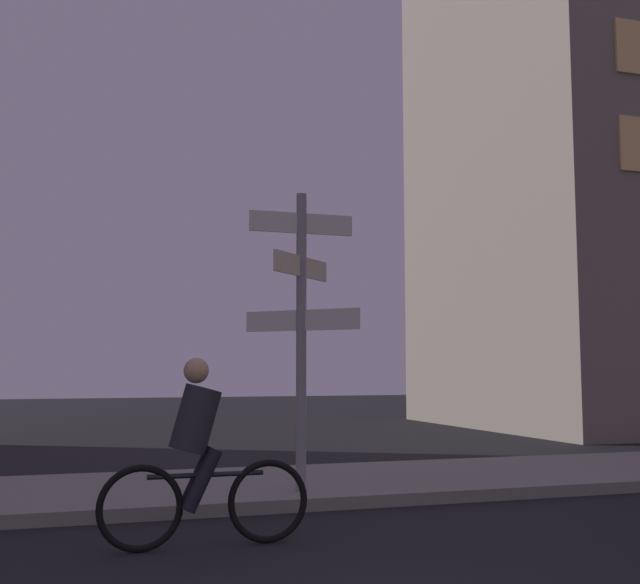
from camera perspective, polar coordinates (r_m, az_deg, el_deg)
The scene contains 4 objects.
sidewalk_kerb at distance 9.71m, azimuth -10.37°, elevation -14.13°, with size 40.00×2.89×0.14m, color gray.
signpost at distance 9.02m, azimuth -1.38°, elevation -1.69°, with size 1.25×1.07×3.43m.
cyclist at distance 6.89m, azimuth -8.74°, elevation -11.98°, with size 1.82×0.33×1.61m.
building_right_block at distance 23.92m, azimuth 21.21°, elevation 10.41°, with size 9.56×8.67×15.98m.
Camera 1 is at (-1.29, -3.14, 1.51)m, focal length 43.69 mm.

